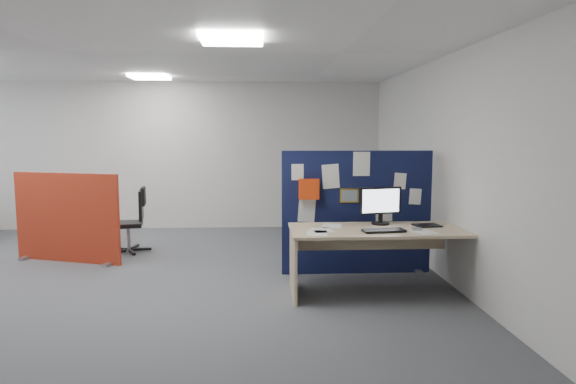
{
  "coord_description": "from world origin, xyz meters",
  "views": [
    {
      "loc": [
        2.25,
        -6.07,
        1.79
      ],
      "look_at": [
        2.64,
        0.64,
        1.0
      ],
      "focal_mm": 32.0,
      "sensor_mm": 36.0,
      "label": 1
    }
  ],
  "objects_px": {
    "navy_divider": "(355,212)",
    "main_desk": "(379,242)",
    "office_chair": "(135,216)",
    "monitor_main": "(381,204)",
    "red_divider": "(67,219)"
  },
  "relations": [
    {
      "from": "main_desk",
      "to": "monitor_main",
      "type": "bearing_deg",
      "value": 72.45
    },
    {
      "from": "main_desk",
      "to": "red_divider",
      "type": "bearing_deg",
      "value": 158.27
    },
    {
      "from": "navy_divider",
      "to": "red_divider",
      "type": "height_order",
      "value": "navy_divider"
    },
    {
      "from": "red_divider",
      "to": "main_desk",
      "type": "bearing_deg",
      "value": -2.83
    },
    {
      "from": "navy_divider",
      "to": "main_desk",
      "type": "relative_size",
      "value": 0.96
    },
    {
      "from": "navy_divider",
      "to": "main_desk",
      "type": "xyz_separation_m",
      "value": [
        0.12,
        -0.78,
        -0.22
      ]
    },
    {
      "from": "monitor_main",
      "to": "office_chair",
      "type": "distance_m",
      "value": 3.79
    },
    {
      "from": "navy_divider",
      "to": "main_desk",
      "type": "height_order",
      "value": "navy_divider"
    },
    {
      "from": "main_desk",
      "to": "monitor_main",
      "type": "relative_size",
      "value": 4.04
    },
    {
      "from": "red_divider",
      "to": "office_chair",
      "type": "relative_size",
      "value": 1.65
    },
    {
      "from": "monitor_main",
      "to": "navy_divider",
      "type": "bearing_deg",
      "value": 96.95
    },
    {
      "from": "main_desk",
      "to": "navy_divider",
      "type": "bearing_deg",
      "value": 98.82
    },
    {
      "from": "navy_divider",
      "to": "office_chair",
      "type": "relative_size",
      "value": 1.98
    },
    {
      "from": "navy_divider",
      "to": "main_desk",
      "type": "bearing_deg",
      "value": -81.18
    },
    {
      "from": "navy_divider",
      "to": "monitor_main",
      "type": "relative_size",
      "value": 3.86
    }
  ]
}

